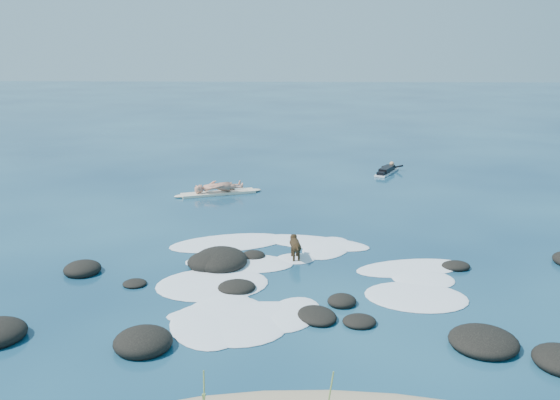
{
  "coord_description": "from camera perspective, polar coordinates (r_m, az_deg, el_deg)",
  "views": [
    {
      "loc": [
        -0.46,
        -15.76,
        5.94
      ],
      "look_at": [
        -1.27,
        4.0,
        0.9
      ],
      "focal_mm": 40.0,
      "sensor_mm": 36.0,
      "label": 1
    }
  ],
  "objects": [
    {
      "name": "breaking_foam",
      "position": [
        16.07,
        0.09,
        -7.37
      ],
      "size": [
        8.84,
        8.47,
        0.12
      ],
      "color": "white",
      "rests_on": "ground"
    },
    {
      "name": "reef_rocks",
      "position": [
        14.77,
        2.45,
        -8.97
      ],
      "size": [
        15.06,
        6.95,
        0.58
      ],
      "color": "black",
      "rests_on": "ground"
    },
    {
      "name": "standing_surfer_rig",
      "position": [
        24.88,
        -5.69,
        2.31
      ],
      "size": [
        3.43,
        1.67,
        2.03
      ],
      "rotation": [
        0.0,
        0.0,
        0.38
      ],
      "color": "beige",
      "rests_on": "ground"
    },
    {
      "name": "ground",
      "position": [
        16.85,
        3.78,
        -6.38
      ],
      "size": [
        160.0,
        160.0,
        0.0
      ],
      "primitive_type": "plane",
      "color": "#0A2642",
      "rests_on": "ground"
    },
    {
      "name": "paddling_surfer_rig",
      "position": [
        29.35,
        9.76,
        2.7
      ],
      "size": [
        1.52,
        2.35,
        0.42
      ],
      "rotation": [
        0.0,
        0.0,
        1.14
      ],
      "color": "white",
      "rests_on": "ground"
    },
    {
      "name": "dog",
      "position": [
        17.41,
        1.4,
        -4.11
      ],
      "size": [
        0.37,
        1.06,
        0.67
      ],
      "rotation": [
        0.0,
        0.0,
        1.73
      ],
      "color": "black",
      "rests_on": "ground"
    }
  ]
}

